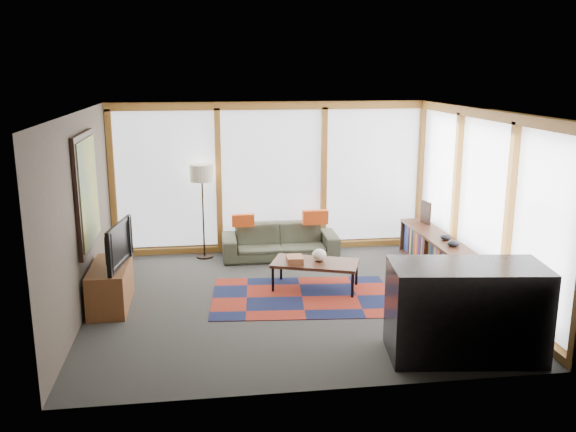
{
  "coord_description": "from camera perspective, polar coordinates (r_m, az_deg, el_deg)",
  "views": [
    {
      "loc": [
        -1.16,
        -7.92,
        3.13
      ],
      "look_at": [
        0.0,
        0.4,
        1.1
      ],
      "focal_mm": 38.0,
      "sensor_mm": 36.0,
      "label": 1
    }
  ],
  "objects": [
    {
      "name": "book_stack",
      "position": [
        8.81,
        0.63,
        -4.09
      ],
      "size": [
        0.24,
        0.29,
        0.1
      ],
      "primitive_type": "cube",
      "rotation": [
        0.0,
        0.0,
        -0.02
      ],
      "color": "brown",
      "rests_on": "coffee_table"
    },
    {
      "name": "sofa",
      "position": [
        10.34,
        -0.76,
        -2.39
      ],
      "size": [
        1.95,
        0.78,
        0.57
      ],
      "primitive_type": "imported",
      "rotation": [
        0.0,
        0.0,
        -0.01
      ],
      "color": "#333527",
      "rests_on": "ground"
    },
    {
      "name": "rug",
      "position": [
        8.66,
        1.3,
        -7.56
      ],
      "size": [
        2.65,
        1.83,
        0.01
      ],
      "primitive_type": "cube",
      "rotation": [
        0.0,
        0.0,
        -0.09
      ],
      "color": "maroon",
      "rests_on": "ground"
    },
    {
      "name": "floor_lamp",
      "position": [
        10.32,
        -7.95,
        0.41
      ],
      "size": [
        0.4,
        0.4,
        1.6
      ],
      "primitive_type": null,
      "color": "black",
      "rests_on": "ground"
    },
    {
      "name": "bar_counter",
      "position": [
        7.08,
        16.3,
        -8.51
      ],
      "size": [
        1.76,
        0.99,
        1.06
      ],
      "primitive_type": "cube",
      "rotation": [
        0.0,
        0.0,
        -0.13
      ],
      "color": "black",
      "rests_on": "ground"
    },
    {
      "name": "pillow_left",
      "position": [
        10.19,
        -4.22,
        -0.42
      ],
      "size": [
        0.38,
        0.12,
        0.2
      ],
      "primitive_type": "cube",
      "rotation": [
        0.0,
        0.0,
        0.03
      ],
      "color": "#C14113",
      "rests_on": "sofa"
    },
    {
      "name": "bowl_b",
      "position": [
        9.62,
        14.56,
        -1.92
      ],
      "size": [
        0.21,
        0.21,
        0.09
      ],
      "primitive_type": "ellipsoid",
      "rotation": [
        0.0,
        0.0,
        0.25
      ],
      "color": "black",
      "rests_on": "bookshelf"
    },
    {
      "name": "pillow_right",
      "position": [
        10.32,
        2.57,
        -0.11
      ],
      "size": [
        0.43,
        0.13,
        0.24
      ],
      "primitive_type": "cube",
      "rotation": [
        0.0,
        0.0,
        0.01
      ],
      "color": "#C14113",
      "rests_on": "sofa"
    },
    {
      "name": "coffee_table",
      "position": [
        8.93,
        2.56,
        -5.55
      ],
      "size": [
        1.36,
        1.0,
        0.41
      ],
      "primitive_type": null,
      "rotation": [
        0.0,
        0.0,
        -0.35
      ],
      "color": "black",
      "rests_on": "ground"
    },
    {
      "name": "bookshelf",
      "position": [
        9.89,
        13.72,
        -3.47
      ],
      "size": [
        0.43,
        2.34,
        0.59
      ],
      "primitive_type": null,
      "color": "black",
      "rests_on": "ground"
    },
    {
      "name": "tv_console",
      "position": [
        8.59,
        -16.27,
        -6.28
      ],
      "size": [
        0.48,
        1.16,
        0.58
      ],
      "primitive_type": "cube",
      "color": "brown",
      "rests_on": "ground"
    },
    {
      "name": "shelf_picture",
      "position": [
        10.52,
        12.77,
        0.32
      ],
      "size": [
        0.08,
        0.29,
        0.38
      ],
      "primitive_type": "cube",
      "rotation": [
        0.0,
        0.0,
        0.15
      ],
      "color": "black",
      "rests_on": "bookshelf"
    },
    {
      "name": "room_envelope",
      "position": [
        8.78,
        3.05,
        3.15
      ],
      "size": [
        5.52,
        5.02,
        2.62
      ],
      "color": "#463D32",
      "rests_on": "ground"
    },
    {
      "name": "ground",
      "position": [
        8.59,
        0.37,
        -7.78
      ],
      "size": [
        5.5,
        5.5,
        0.0
      ],
      "primitive_type": "plane",
      "color": "#292927",
      "rests_on": "ground"
    },
    {
      "name": "vase",
      "position": [
        8.88,
        2.94,
        -3.66
      ],
      "size": [
        0.23,
        0.23,
        0.18
      ],
      "primitive_type": "ellipsoid",
      "rotation": [
        0.0,
        0.0,
        -0.11
      ],
      "color": "silver",
      "rests_on": "coffee_table"
    },
    {
      "name": "bowl_a",
      "position": [
        9.3,
        15.22,
        -2.48
      ],
      "size": [
        0.22,
        0.22,
        0.09
      ],
      "primitive_type": "ellipsoid",
      "rotation": [
        0.0,
        0.0,
        0.24
      ],
      "color": "black",
      "rests_on": "bookshelf"
    },
    {
      "name": "television",
      "position": [
        8.39,
        -16.14,
        -2.58
      ],
      "size": [
        0.3,
        1.02,
        0.59
      ],
      "primitive_type": "imported",
      "rotation": [
        0.0,
        0.0,
        1.41
      ],
      "color": "black",
      "rests_on": "tv_console"
    }
  ]
}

